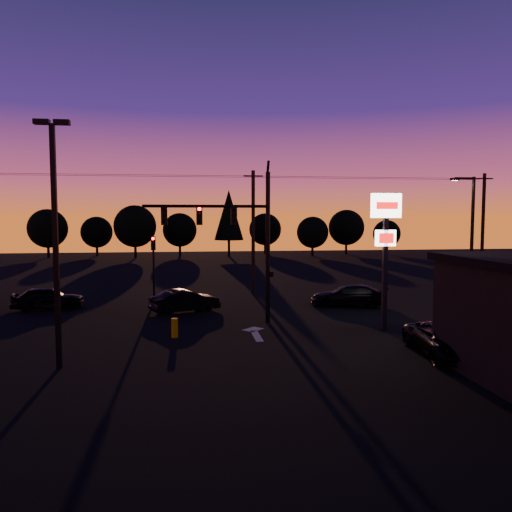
{
  "coord_description": "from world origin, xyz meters",
  "views": [
    {
      "loc": [
        -2.63,
        -22.08,
        5.64
      ],
      "look_at": [
        1.0,
        5.0,
        3.5
      ],
      "focal_mm": 35.0,
      "sensor_mm": 36.0,
      "label": 1
    }
  ],
  "objects_px": {
    "parking_lot_light": "(55,227)",
    "car_right": "(349,296)",
    "car_left": "(48,298)",
    "car_mid": "(185,301)",
    "pylon_sign": "(386,232)",
    "suv_parked": "(445,340)",
    "traffic_signal_mast": "(238,230)",
    "bollard": "(175,328)",
    "streetlight": "(470,238)",
    "secondary_signal": "(153,259)"
  },
  "relations": [
    {
      "from": "car_left",
      "to": "car_right",
      "type": "bearing_deg",
      "value": -101.91
    },
    {
      "from": "secondary_signal",
      "to": "bollard",
      "type": "distance_m",
      "value": 10.64
    },
    {
      "from": "car_mid",
      "to": "suv_parked",
      "type": "distance_m",
      "value": 15.19
    },
    {
      "from": "car_right",
      "to": "suv_parked",
      "type": "bearing_deg",
      "value": 17.17
    },
    {
      "from": "streetlight",
      "to": "car_left",
      "type": "relative_size",
      "value": 1.93
    },
    {
      "from": "parking_lot_light",
      "to": "bollard",
      "type": "relative_size",
      "value": 10.1
    },
    {
      "from": "traffic_signal_mast",
      "to": "suv_parked",
      "type": "xyz_separation_m",
      "value": [
        7.73,
        -7.38,
        -4.29
      ]
    },
    {
      "from": "car_left",
      "to": "traffic_signal_mast",
      "type": "bearing_deg",
      "value": -123.82
    },
    {
      "from": "car_left",
      "to": "suv_parked",
      "type": "bearing_deg",
      "value": -131.85
    },
    {
      "from": "pylon_sign",
      "to": "suv_parked",
      "type": "distance_m",
      "value": 6.52
    },
    {
      "from": "secondary_signal",
      "to": "car_left",
      "type": "xyz_separation_m",
      "value": [
        -6.24,
        -1.99,
        -2.16
      ]
    },
    {
      "from": "parking_lot_light",
      "to": "car_right",
      "type": "xyz_separation_m",
      "value": [
        14.82,
        11.08,
        -4.59
      ]
    },
    {
      "from": "car_right",
      "to": "bollard",
      "type": "bearing_deg",
      "value": -41.8
    },
    {
      "from": "suv_parked",
      "to": "pylon_sign",
      "type": "bearing_deg",
      "value": 101.22
    },
    {
      "from": "car_left",
      "to": "car_mid",
      "type": "bearing_deg",
      "value": -110.74
    },
    {
      "from": "traffic_signal_mast",
      "to": "suv_parked",
      "type": "bearing_deg",
      "value": -43.65
    },
    {
      "from": "car_left",
      "to": "secondary_signal",
      "type": "bearing_deg",
      "value": -79.84
    },
    {
      "from": "traffic_signal_mast",
      "to": "bollard",
      "type": "relative_size",
      "value": 9.48
    },
    {
      "from": "streetlight",
      "to": "suv_parked",
      "type": "distance_m",
      "value": 11.51
    },
    {
      "from": "traffic_signal_mast",
      "to": "streetlight",
      "type": "distance_m",
      "value": 14.1
    },
    {
      "from": "pylon_sign",
      "to": "car_mid",
      "type": "height_order",
      "value": "pylon_sign"
    },
    {
      "from": "secondary_signal",
      "to": "suv_parked",
      "type": "xyz_separation_m",
      "value": [
        12.64,
        -14.87,
        -2.22
      ]
    },
    {
      "from": "bollard",
      "to": "car_mid",
      "type": "bearing_deg",
      "value": 86.05
    },
    {
      "from": "parking_lot_light",
      "to": "car_left",
      "type": "bearing_deg",
      "value": 106.67
    },
    {
      "from": "traffic_signal_mast",
      "to": "parking_lot_light",
      "type": "relative_size",
      "value": 0.94
    },
    {
      "from": "parking_lot_light",
      "to": "car_right",
      "type": "height_order",
      "value": "parking_lot_light"
    },
    {
      "from": "car_right",
      "to": "suv_parked",
      "type": "distance_m",
      "value": 11.47
    },
    {
      "from": "traffic_signal_mast",
      "to": "car_mid",
      "type": "height_order",
      "value": "traffic_signal_mast"
    },
    {
      "from": "car_left",
      "to": "parking_lot_light",
      "type": "bearing_deg",
      "value": -170.88
    },
    {
      "from": "parking_lot_light",
      "to": "secondary_signal",
      "type": "bearing_deg",
      "value": 80.21
    },
    {
      "from": "parking_lot_light",
      "to": "pylon_sign",
      "type": "bearing_deg",
      "value": 17.23
    },
    {
      "from": "traffic_signal_mast",
      "to": "bollard",
      "type": "height_order",
      "value": "traffic_signal_mast"
    },
    {
      "from": "car_mid",
      "to": "suv_parked",
      "type": "relative_size",
      "value": 0.88
    },
    {
      "from": "car_left",
      "to": "car_mid",
      "type": "relative_size",
      "value": 1.01
    },
    {
      "from": "secondary_signal",
      "to": "pylon_sign",
      "type": "distance_m",
      "value": 15.75
    },
    {
      "from": "suv_parked",
      "to": "traffic_signal_mast",
      "type": "bearing_deg",
      "value": 140.16
    },
    {
      "from": "pylon_sign",
      "to": "suv_parked",
      "type": "bearing_deg",
      "value": -82.59
    },
    {
      "from": "parking_lot_light",
      "to": "car_mid",
      "type": "xyz_separation_m",
      "value": [
        4.58,
        10.54,
        -4.6
      ]
    },
    {
      "from": "car_mid",
      "to": "suv_parked",
      "type": "height_order",
      "value": "car_mid"
    },
    {
      "from": "streetlight",
      "to": "car_mid",
      "type": "bearing_deg",
      "value": 173.08
    },
    {
      "from": "parking_lot_light",
      "to": "streetlight",
      "type": "bearing_deg",
      "value": 21.65
    },
    {
      "from": "secondary_signal",
      "to": "car_mid",
      "type": "bearing_deg",
      "value": -62.19
    },
    {
      "from": "streetlight",
      "to": "parking_lot_light",
      "type": "bearing_deg",
      "value": -158.35
    },
    {
      "from": "streetlight",
      "to": "bollard",
      "type": "relative_size",
      "value": 8.84
    },
    {
      "from": "streetlight",
      "to": "car_mid",
      "type": "relative_size",
      "value": 1.95
    },
    {
      "from": "parking_lot_light",
      "to": "pylon_sign",
      "type": "distance_m",
      "value": 15.19
    },
    {
      "from": "traffic_signal_mast",
      "to": "streetlight",
      "type": "xyz_separation_m",
      "value": [
        14.01,
        1.51,
        -0.52
      ]
    },
    {
      "from": "secondary_signal",
      "to": "car_left",
      "type": "relative_size",
      "value": 1.05
    },
    {
      "from": "car_left",
      "to": "suv_parked",
      "type": "xyz_separation_m",
      "value": [
        18.88,
        -12.88,
        -0.06
      ]
    },
    {
      "from": "car_left",
      "to": "car_mid",
      "type": "distance_m",
      "value": 8.55
    }
  ]
}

